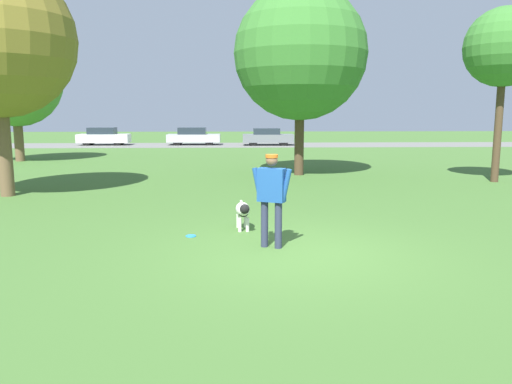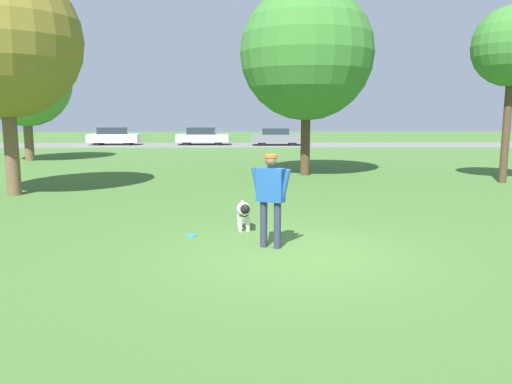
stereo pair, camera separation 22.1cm
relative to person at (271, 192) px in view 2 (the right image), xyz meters
name	(u,v)px [view 2 (the right image)]	position (x,y,z in m)	size (l,w,h in m)	color
ground_plane	(296,253)	(0.42, -0.38, -1.00)	(120.00, 120.00, 0.00)	#426B2D
far_road_strip	(257,145)	(0.42, 29.77, -1.00)	(120.00, 6.00, 0.01)	slate
person	(271,192)	(0.00, 0.00, 0.00)	(0.71, 0.40, 1.68)	#2D334C
dog	(244,210)	(-0.49, 1.37, -0.59)	(0.34, 0.99, 0.61)	silver
frisbee	(191,236)	(-1.52, 0.88, -1.00)	(0.20, 0.20, 0.02)	#268CE5
tree_mid_center	(307,54)	(1.88, 10.74, 3.64)	(5.06, 5.06, 7.18)	#4C3826
tree_far_left	(25,81)	(-11.54, 17.11, 3.01)	(4.58, 4.58, 6.32)	brown
tree_near_left	(3,41)	(-7.30, 6.03, 3.42)	(4.37, 4.37, 6.63)	brown
parked_car_white	(114,136)	(-10.65, 30.16, -0.35)	(3.87, 1.79, 1.35)	white
parked_car_silver	(203,136)	(-3.79, 30.15, -0.34)	(4.04, 1.84, 1.35)	#B7B7BC
parked_car_grey	(276,137)	(1.90, 29.49, -0.35)	(3.88, 1.90, 1.30)	slate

